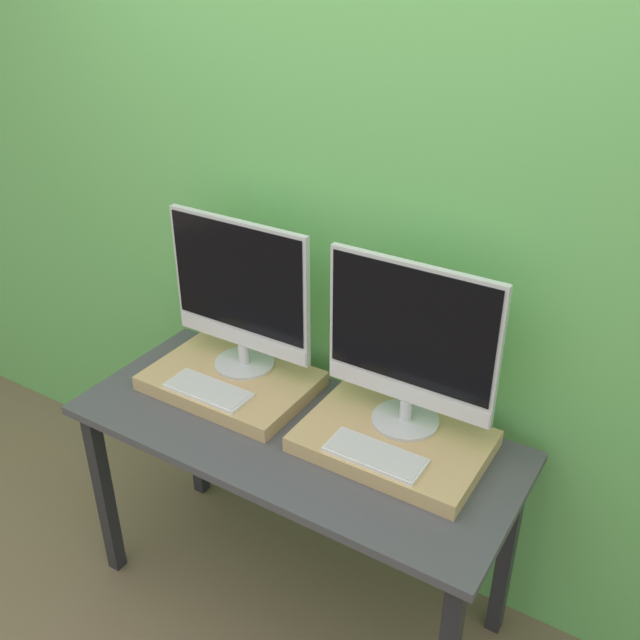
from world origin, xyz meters
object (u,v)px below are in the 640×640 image
object	(u,v)px
monitor_left	(240,292)
monitor_right	(411,343)
keyboard_left	(208,390)
keyboard_right	(375,455)

from	to	relation	value
monitor_left	monitor_right	world-z (taller)	same
keyboard_left	monitor_right	xyz separation A→B (m)	(0.64, 0.20, 0.28)
keyboard_left	monitor_right	distance (m)	0.73
monitor_left	monitor_right	distance (m)	0.64
monitor_left	monitor_right	bearing A→B (deg)	0.00
monitor_left	keyboard_left	bearing A→B (deg)	-90.00
monitor_left	keyboard_right	bearing A→B (deg)	-17.57
monitor_left	keyboard_left	distance (m)	0.35
monitor_left	keyboard_right	distance (m)	0.73
monitor_left	keyboard_left	xyz separation A→B (m)	(-0.00, -0.20, -0.28)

